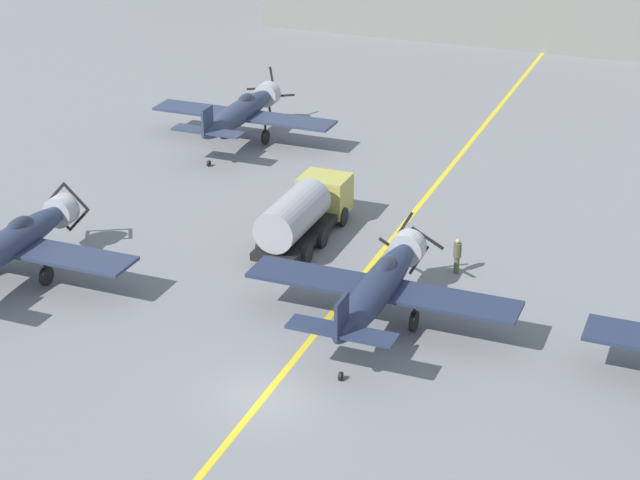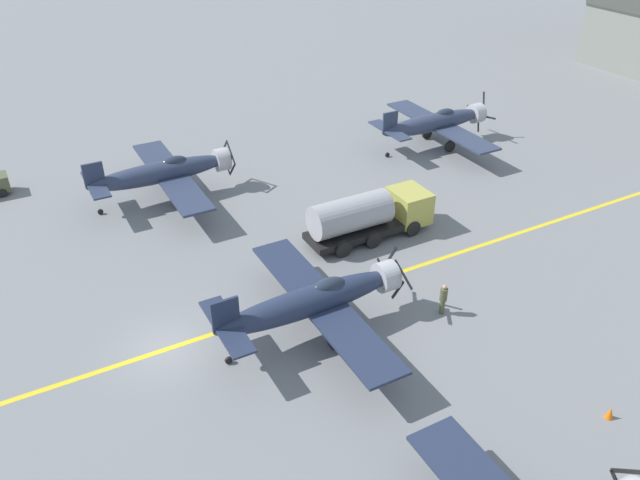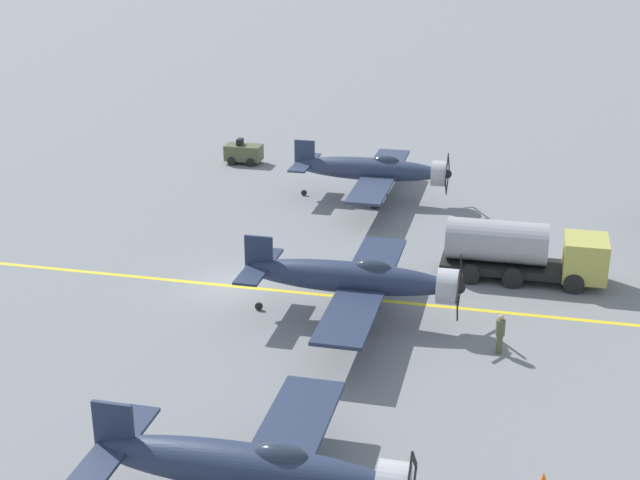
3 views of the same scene
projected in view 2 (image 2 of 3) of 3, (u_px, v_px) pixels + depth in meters
The scene contains 8 objects.
ground_plane at pixel (170, 348), 29.84m from camera, with size 400.00×400.00×0.00m, color slate.
taxiway_stripe at pixel (170, 348), 29.84m from camera, with size 0.30×160.00×0.01m, color yellow.
airplane_mid_left at pixel (165, 172), 41.70m from camera, with size 12.00×9.98×3.65m.
airplane_far_left at pixel (437, 122), 49.41m from camera, with size 12.00×9.98×3.79m.
airplane_mid_center at pixel (315, 300), 29.76m from camera, with size 12.00×9.98×3.65m.
fuel_tanker at pixel (370, 215), 37.77m from camera, with size 2.68×8.00×2.98m.
ground_crew_walking at pixel (443, 298), 31.62m from camera, with size 0.39×0.39×1.77m.
traffic_cone at pixel (610, 413), 26.03m from camera, with size 0.36×0.36×0.55m, color orange.
Camera 2 is at (23.30, -4.45, 20.17)m, focal length 35.00 mm.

